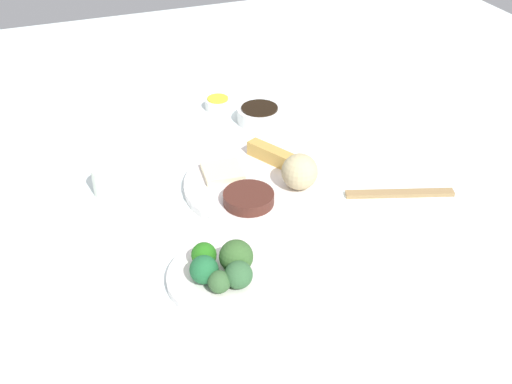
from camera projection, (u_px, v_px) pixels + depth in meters
tabletop at (282, 183)px, 1.26m from camera, size 2.20×2.20×0.02m
main_plate at (260, 184)px, 1.23m from camera, size 0.30×0.30×0.02m
rice_scoop at (300, 172)px, 1.18m from camera, size 0.07×0.07×0.07m
spring_roll at (271, 154)px, 1.28m from camera, size 0.07×0.11×0.03m
crab_rangoon_wonton at (222, 172)px, 1.24m from camera, size 0.08×0.08×0.01m
stir_fry_heap at (249, 198)px, 1.16m from camera, size 0.09×0.09×0.02m
broccoli_plate at (226, 277)px, 1.01m from camera, size 0.19×0.19×0.01m
broccoli_floret_0 at (236, 257)px, 1.00m from camera, size 0.06×0.06×0.06m
broccoli_floret_1 at (204, 270)px, 0.98m from camera, size 0.05×0.05×0.05m
broccoli_floret_2 at (239, 275)px, 0.97m from camera, size 0.04×0.04×0.04m
broccoli_floret_4 at (219, 282)px, 0.96m from camera, size 0.04×0.04×0.04m
broccoli_floret_6 at (204, 255)px, 1.01m from camera, size 0.04×0.04×0.04m
soy_sauce_bowl at (260, 115)px, 1.45m from camera, size 0.10×0.10×0.03m
soy_sauce_bowl_liquid at (260, 108)px, 1.44m from camera, size 0.08×0.08×0.00m
sauce_ramekin_hot_mustard at (218, 104)px, 1.50m from camera, size 0.06×0.06×0.03m
sauce_ramekin_hot_mustard_liquid at (218, 99)px, 1.50m from camera, size 0.05×0.05×0.00m
teacup at (108, 180)px, 1.20m from camera, size 0.06×0.06×0.06m
chopsticks_pair at (400, 193)px, 1.21m from camera, size 0.21×0.09×0.01m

